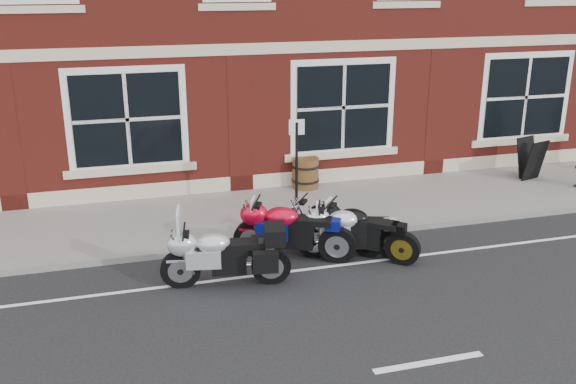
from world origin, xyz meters
name	(u,v)px	position (x,y,z in m)	size (l,w,h in m)	color
ground	(349,269)	(0.00, 0.00, 0.00)	(80.00, 80.00, 0.00)	black
sidewalk	(300,210)	(0.00, 3.00, 0.06)	(30.00, 3.00, 0.12)	slate
kerb	(324,236)	(0.00, 1.42, 0.06)	(30.00, 0.16, 0.12)	slate
moto_touring_silver	(222,253)	(-2.27, 0.02, 0.58)	(2.16, 0.60, 1.42)	black
moto_sport_red	(292,229)	(-0.84, 0.74, 0.59)	(2.09, 1.14, 1.02)	black
moto_sport_black	(363,229)	(0.42, 0.46, 0.54)	(1.67, 1.47, 0.94)	black
moto_sport_silver	(352,230)	(0.22, 0.49, 0.54)	(2.02, 0.78, 0.94)	black
moto_naked_black	(331,224)	(-0.02, 0.91, 0.52)	(1.61, 1.40, 0.90)	black
a_board_sign	(531,159)	(6.11, 3.47, 0.63)	(0.61, 0.41, 1.02)	black
barrel_planter	(305,173)	(0.51, 4.30, 0.49)	(0.66, 0.66, 0.73)	#462D12
parking_sign	(297,164)	(-0.35, 2.12, 1.37)	(0.31, 0.07, 2.17)	black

